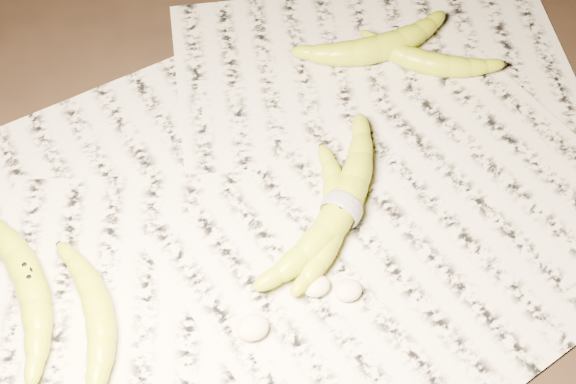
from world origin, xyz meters
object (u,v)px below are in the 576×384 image
object	(u,v)px
banana_left_b	(99,314)
banana_upper_b	(378,47)
banana_taped	(342,208)
banana_center	(334,219)
banana_left_a	(28,277)
banana_upper_a	(427,61)

from	to	relation	value
banana_left_b	banana_upper_b	xyz separation A→B (m)	(0.46, 0.26, 0.00)
banana_taped	banana_center	bearing A→B (deg)	172.36
banana_upper_b	banana_left_b	bearing A→B (deg)	-148.10
banana_left_a	banana_upper_b	xyz separation A→B (m)	(0.52, 0.18, 0.00)
banana_center	banana_left_b	bearing A→B (deg)	125.58
banana_left_b	banana_upper_a	world-z (taller)	banana_left_b
banana_center	banana_upper_a	bearing A→B (deg)	-17.60
banana_left_a	banana_center	world-z (taller)	banana_left_a
banana_left_b	banana_center	distance (m)	0.29
banana_left_b	banana_upper_b	distance (m)	0.52
banana_left_a	banana_upper_a	size ratio (longest dim) A/B	1.26
banana_center	banana_upper_b	world-z (taller)	banana_upper_b
banana_taped	banana_upper_a	world-z (taller)	banana_taped
banana_left_b	banana_left_a	bearing A→B (deg)	46.19
banana_left_b	banana_upper_b	size ratio (longest dim) A/B	0.91
banana_upper_a	banana_upper_b	world-z (taller)	banana_upper_b
banana_upper_a	banana_center	bearing A→B (deg)	-100.29
banana_taped	banana_upper_b	world-z (taller)	banana_taped
banana_center	banana_taped	size ratio (longest dim) A/B	0.74
banana_center	banana_upper_b	bearing A→B (deg)	-3.57
banana_upper_b	banana_upper_a	bearing A→B (deg)	-37.65
banana_left_a	banana_upper_a	distance (m)	0.59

